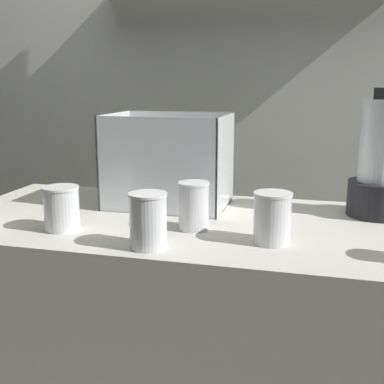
{
  "coord_description": "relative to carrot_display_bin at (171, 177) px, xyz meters",
  "views": [
    {
      "loc": [
        0.33,
        -1.26,
        1.28
      ],
      "look_at": [
        0.0,
        0.0,
        0.98
      ],
      "focal_mm": 45.47,
      "sensor_mm": 36.0,
      "label": 1
    }
  ],
  "objects": [
    {
      "name": "blender_pitcher",
      "position": [
        0.61,
        0.03,
        0.05
      ],
      "size": [
        0.17,
        0.17,
        0.36
      ],
      "color": "black",
      "rests_on": "counter"
    },
    {
      "name": "juice_cup_pomegranate_middle",
      "position": [
        0.07,
        -0.4,
        -0.03
      ],
      "size": [
        0.09,
        0.09,
        0.13
      ],
      "color": "white",
      "rests_on": "counter"
    },
    {
      "name": "juice_cup_carrot_right",
      "position": [
        0.13,
        -0.23,
        -0.03
      ],
      "size": [
        0.08,
        0.08,
        0.13
      ],
      "color": "white",
      "rests_on": "counter"
    },
    {
      "name": "juice_cup_mango_left",
      "position": [
        -0.2,
        -0.32,
        -0.04
      ],
      "size": [
        0.09,
        0.09,
        0.11
      ],
      "color": "white",
      "rests_on": "counter"
    },
    {
      "name": "counter",
      "position": [
        0.11,
        -0.15,
        -0.54
      ],
      "size": [
        1.4,
        0.64,
        0.9
      ],
      "primitive_type": "cube",
      "color": "beige",
      "rests_on": "ground_plane"
    },
    {
      "name": "carrot_display_bin",
      "position": [
        0.0,
        0.0,
        0.0
      ],
      "size": [
        0.36,
        0.26,
        0.28
      ],
      "color": "white",
      "rests_on": "counter"
    },
    {
      "name": "juice_cup_orange_far_right",
      "position": [
        0.34,
        -0.29,
        -0.03
      ],
      "size": [
        0.09,
        0.09,
        0.12
      ],
      "color": "white",
      "rests_on": "counter"
    },
    {
      "name": "back_wall_unit",
      "position": [
        0.11,
        0.61,
        0.28
      ],
      "size": [
        2.6,
        0.24,
        2.5
      ],
      "color": "silver",
      "rests_on": "ground_plane"
    }
  ]
}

